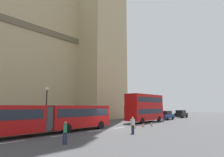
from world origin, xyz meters
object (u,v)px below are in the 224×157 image
pedestrian_by_kerb (133,125)px  traffic_cone_middle (143,125)px  articulated_bus (44,117)px  double_decker_bus (145,107)px  sedan_lead (166,115)px  traffic_cone_west (135,126)px  street_lamp (46,104)px  traffic_cone_east (151,124)px  pedestrian_near_cones (65,132)px  sedan_trailing (181,114)px

pedestrian_by_kerb → traffic_cone_middle: bearing=22.6°
articulated_bus → double_decker_bus: size_ratio=1.88×
sedan_lead → traffic_cone_west: (-17.61, -3.82, -0.63)m
articulated_bus → traffic_cone_west: (10.65, -3.90, -1.46)m
street_lamp → articulated_bus: bearing=-123.0°
sedan_lead → street_lamp: bearing=169.7°
traffic_cone_east → pedestrian_by_kerb: bearing=-164.0°
sedan_lead → traffic_cone_middle: (-15.55, -3.82, -0.63)m
traffic_cone_east → articulated_bus: bearing=163.8°
articulated_bus → pedestrian_near_cones: 6.24m
sedan_lead → traffic_cone_middle: 16.02m
double_decker_bus → traffic_cone_middle: double_decker_bus is taller
articulated_bus → traffic_cone_middle: bearing=-17.1°
traffic_cone_middle → traffic_cone_east: (1.78, -0.31, 0.00)m
traffic_cone_east → street_lamp: (-11.57, 8.73, 2.77)m
articulated_bus → traffic_cone_middle: 13.38m
traffic_cone_middle → traffic_cone_west: bearing=179.9°
traffic_cone_east → pedestrian_near_cones: pedestrian_near_cones is taller
pedestrian_by_kerb → traffic_cone_west: bearing=31.7°
sedan_lead → traffic_cone_east: size_ratio=7.59×
articulated_bus → traffic_cone_west: 11.44m
articulated_bus → double_decker_bus: (19.90, 0.00, 0.96)m
sedan_lead → pedestrian_by_kerb: 22.82m
sedan_lead → pedestrian_by_kerb: sedan_lead is taller
sedan_trailing → traffic_cone_west: 27.24m
traffic_cone_west → articulated_bus: bearing=159.9°
pedestrian_near_cones → pedestrian_by_kerb: 8.08m
double_decker_bus → traffic_cone_west: bearing=-157.1°
sedan_trailing → traffic_cone_west: bearing=-171.2°
sedan_lead → sedan_trailing: same height
double_decker_bus → traffic_cone_middle: size_ratio=15.96×
articulated_bus → sedan_trailing: articulated_bus is taller
pedestrian_near_cones → double_decker_bus: bearing=15.4°
double_decker_bus → sedan_lead: size_ratio=2.10×
traffic_cone_middle → pedestrian_near_cones: bearing=-171.9°
traffic_cone_west → traffic_cone_middle: (2.06, -0.00, 0.00)m
sedan_trailing → traffic_cone_middle: sedan_trailing is taller
double_decker_bus → street_lamp: 17.57m
pedestrian_by_kerb → pedestrian_near_cones: bearing=175.8°
articulated_bus → sedan_lead: 28.27m
double_decker_bus → traffic_cone_east: double_decker_bus is taller
street_lamp → double_decker_bus: bearing=-14.9°
double_decker_bus → sedan_lead: bearing=-0.6°
double_decker_bus → pedestrian_by_kerb: (-13.53, -6.55, -1.80)m
sedan_lead → pedestrian_by_kerb: (-21.88, -6.46, -0.00)m
articulated_bus → sedan_trailing: (37.56, 0.27, -0.83)m
articulated_bus → traffic_cone_west: size_ratio=29.92×
double_decker_bus → traffic_cone_east: 7.28m
articulated_bus → sedan_lead: (28.26, -0.09, -0.83)m
sedan_lead → traffic_cone_east: 14.39m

